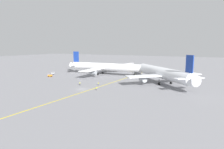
{
  "coord_description": "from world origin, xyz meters",
  "views": [
    {
      "loc": [
        50.82,
        -68.73,
        19.22
      ],
      "look_at": [
        3.9,
        21.98,
        4.0
      ],
      "focal_mm": 30.82,
      "sensor_mm": 36.0,
      "label": 1
    }
  ],
  "objects": [
    {
      "name": "jet_bridge",
      "position": [
        -7.0,
        66.73,
        4.32
      ],
      "size": [
        7.94,
        19.46,
        6.1
      ],
      "color": "#B7B7BC",
      "rests_on": "ground"
    },
    {
      "name": "airliner_being_pushed",
      "position": [
        29.03,
        29.59,
        5.44
      ],
      "size": [
        39.61,
        40.27,
        15.55
      ],
      "color": "white",
      "rests_on": "ground"
    },
    {
      "name": "ground_crew_ramp_agent_by_cones",
      "position": [
        7.12,
        1.08,
        0.84
      ],
      "size": [
        0.36,
        0.36,
        1.63
      ],
      "color": "#4C4C51",
      "rests_on": "ground"
    },
    {
      "name": "airliner_at_gate_left",
      "position": [
        -13.27,
        43.35,
        5.21
      ],
      "size": [
        55.18,
        45.93,
        15.27
      ],
      "color": "white",
      "rests_on": "ground"
    },
    {
      "name": "gse_baggage_cart_near_cluster",
      "position": [
        -38.7,
        19.41,
        0.86
      ],
      "size": [
        3.14,
        2.86,
        1.71
      ],
      "color": "orange",
      "rests_on": "ground"
    },
    {
      "name": "ground_crew_marshaller_foreground",
      "position": [
        -5.82,
        6.37,
        0.9
      ],
      "size": [
        0.36,
        0.5,
        1.72
      ],
      "color": "black",
      "rests_on": "ground"
    },
    {
      "name": "gse_baggage_cart_trailing",
      "position": [
        -43.81,
        26.48,
        0.86
      ],
      "size": [
        2.37,
        3.09,
        1.71
      ],
      "color": "gray",
      "rests_on": "ground"
    },
    {
      "name": "taxiway_stripe",
      "position": [
        4.47,
        10.0,
        0.0
      ],
      "size": [
        6.36,
        119.88,
        0.01
      ],
      "primitive_type": "cube",
      "rotation": [
        0.0,
        0.0,
        -0.05
      ],
      "color": "yellow",
      "rests_on": "ground"
    },
    {
      "name": "ground_plane",
      "position": [
        0.0,
        0.0,
        0.0
      ],
      "size": [
        600.0,
        600.0,
        0.0
      ],
      "primitive_type": "plane",
      "color": "gray"
    },
    {
      "name": "ground_crew_wing_walker_right",
      "position": [
        2.25,
        10.49,
        0.83
      ],
      "size": [
        0.5,
        0.36,
        1.6
      ],
      "color": "#4C4C51",
      "rests_on": "ground"
    },
    {
      "name": "pushback_tug",
      "position": [
        7.84,
        50.66,
        1.24
      ],
      "size": [
        7.17,
        6.36,
        2.95
      ],
      "color": "gray",
      "rests_on": "ground"
    }
  ]
}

